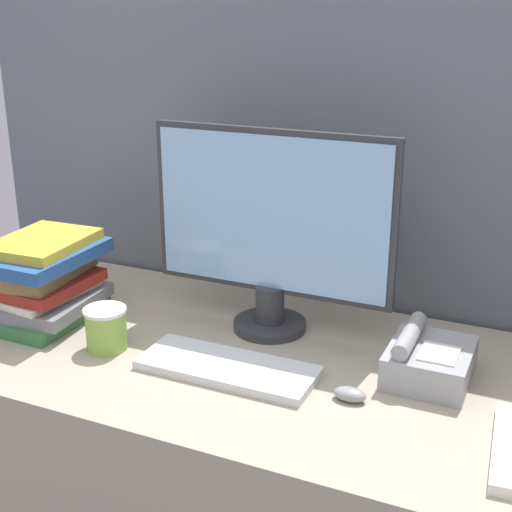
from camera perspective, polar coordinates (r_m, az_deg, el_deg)
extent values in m
cube|color=slate|center=(1.94, 4.80, -2.52)|extent=(2.01, 0.04, 1.48)
cube|color=tan|center=(1.80, -0.12, -18.21)|extent=(1.61, 0.73, 0.72)
cylinder|color=#333338|center=(1.73, 1.10, -5.53)|extent=(0.18, 0.18, 0.02)
cylinder|color=#333338|center=(1.71, 1.12, -3.85)|extent=(0.07, 0.07, 0.09)
cube|color=#333338|center=(1.64, 1.25, 3.47)|extent=(0.59, 0.02, 0.39)
cube|color=#8CB7E5|center=(1.63, 1.12, 3.39)|extent=(0.56, 0.01, 0.36)
cube|color=silver|center=(1.54, -2.29, -8.93)|extent=(0.38, 0.15, 0.02)
ellipsoid|color=gray|center=(1.45, 7.52, -10.91)|extent=(0.07, 0.04, 0.03)
cylinder|color=#8CB247|center=(1.66, -11.89, -5.83)|extent=(0.09, 0.09, 0.09)
cylinder|color=white|center=(1.64, -12.01, -4.27)|extent=(0.10, 0.10, 0.01)
cube|color=#38723F|center=(1.86, -16.51, -4.38)|extent=(0.21, 0.27, 0.03)
cube|color=slate|center=(1.84, -16.40, -3.43)|extent=(0.25, 0.27, 0.03)
cube|color=silver|center=(1.84, -16.68, -2.69)|extent=(0.19, 0.26, 0.02)
cube|color=maroon|center=(1.83, -16.65, -2.02)|extent=(0.22, 0.25, 0.03)
cube|color=olive|center=(1.83, -16.89, -0.91)|extent=(0.19, 0.26, 0.04)
cube|color=#264C8C|center=(1.81, -16.96, 0.13)|extent=(0.23, 0.29, 0.03)
cube|color=gold|center=(1.80, -16.69, 1.05)|extent=(0.20, 0.25, 0.02)
cube|color=#99999E|center=(1.55, 13.72, -8.31)|extent=(0.17, 0.20, 0.07)
cube|color=white|center=(1.50, 14.44, -7.57)|extent=(0.08, 0.09, 0.00)
cylinder|color=#99999E|center=(1.53, 12.19, -6.24)|extent=(0.04, 0.18, 0.04)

